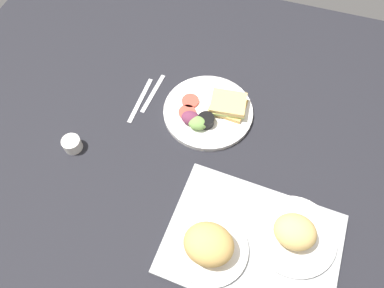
{
  "coord_description": "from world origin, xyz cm",
  "views": [
    {
      "loc": [
        -14.33,
        53.69,
        95.49
      ],
      "look_at": [
        2.0,
        3.0,
        4.0
      ],
      "focal_mm": 33.3,
      "sensor_mm": 36.0,
      "label": 1
    }
  ],
  "objects_px": {
    "serving_tray": "(252,244)",
    "plate_with_salad": "(210,111)",
    "fork": "(153,93)",
    "knife": "(140,100)",
    "bread_plate_far": "(209,245)",
    "bread_plate_near": "(295,234)",
    "espresso_cup": "(72,144)"
  },
  "relations": [
    {
      "from": "serving_tray",
      "to": "knife",
      "type": "distance_m",
      "value": 0.58
    },
    {
      "from": "bread_plate_near",
      "to": "fork",
      "type": "distance_m",
      "value": 0.63
    },
    {
      "from": "bread_plate_far",
      "to": "espresso_cup",
      "type": "height_order",
      "value": "bread_plate_far"
    },
    {
      "from": "serving_tray",
      "to": "bread_plate_near",
      "type": "distance_m",
      "value": 0.11
    },
    {
      "from": "bread_plate_far",
      "to": "knife",
      "type": "xyz_separation_m",
      "value": [
        0.36,
        -0.41,
        -0.06
      ]
    },
    {
      "from": "plate_with_salad",
      "to": "espresso_cup",
      "type": "relative_size",
      "value": 5.18
    },
    {
      "from": "bread_plate_near",
      "to": "serving_tray",
      "type": "bearing_deg",
      "value": 26.29
    },
    {
      "from": "espresso_cup",
      "to": "bread_plate_near",
      "type": "bearing_deg",
      "value": 173.7
    },
    {
      "from": "bread_plate_near",
      "to": "fork",
      "type": "bearing_deg",
      "value": -33.28
    },
    {
      "from": "fork",
      "to": "espresso_cup",
      "type": "bearing_deg",
      "value": -25.92
    },
    {
      "from": "bread_plate_near",
      "to": "fork",
      "type": "height_order",
      "value": "bread_plate_near"
    },
    {
      "from": "espresso_cup",
      "to": "serving_tray",
      "type": "bearing_deg",
      "value": 168.24
    },
    {
      "from": "bread_plate_near",
      "to": "knife",
      "type": "distance_m",
      "value": 0.64
    },
    {
      "from": "serving_tray",
      "to": "plate_with_salad",
      "type": "relative_size",
      "value": 1.55
    },
    {
      "from": "plate_with_salad",
      "to": "espresso_cup",
      "type": "distance_m",
      "value": 0.44
    },
    {
      "from": "plate_with_salad",
      "to": "knife",
      "type": "height_order",
      "value": "plate_with_salad"
    },
    {
      "from": "bread_plate_far",
      "to": "plate_with_salad",
      "type": "xyz_separation_m",
      "value": [
        0.12,
        -0.42,
        -0.04
      ]
    },
    {
      "from": "serving_tray",
      "to": "fork",
      "type": "distance_m",
      "value": 0.59
    },
    {
      "from": "serving_tray",
      "to": "bread_plate_far",
      "type": "distance_m",
      "value": 0.13
    },
    {
      "from": "bread_plate_far",
      "to": "plate_with_salad",
      "type": "distance_m",
      "value": 0.44
    },
    {
      "from": "plate_with_salad",
      "to": "fork",
      "type": "bearing_deg",
      "value": -6.66
    },
    {
      "from": "serving_tray",
      "to": "knife",
      "type": "height_order",
      "value": "serving_tray"
    },
    {
      "from": "plate_with_salad",
      "to": "espresso_cup",
      "type": "bearing_deg",
      "value": 34.19
    },
    {
      "from": "espresso_cup",
      "to": "fork",
      "type": "relative_size",
      "value": 0.33
    },
    {
      "from": "bread_plate_far",
      "to": "fork",
      "type": "bearing_deg",
      "value": -53.7
    },
    {
      "from": "bread_plate_far",
      "to": "serving_tray",
      "type": "bearing_deg",
      "value": -153.34
    },
    {
      "from": "fork",
      "to": "plate_with_salad",
      "type": "bearing_deg",
      "value": 87.54
    },
    {
      "from": "bread_plate_near",
      "to": "espresso_cup",
      "type": "distance_m",
      "value": 0.69
    },
    {
      "from": "bread_plate_near",
      "to": "plate_with_salad",
      "type": "xyz_separation_m",
      "value": [
        0.32,
        -0.32,
        -0.03
      ]
    },
    {
      "from": "bread_plate_near",
      "to": "espresso_cup",
      "type": "bearing_deg",
      "value": -6.3
    },
    {
      "from": "espresso_cup",
      "to": "knife",
      "type": "distance_m",
      "value": 0.26
    },
    {
      "from": "fork",
      "to": "knife",
      "type": "bearing_deg",
      "value": -32.67
    }
  ]
}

